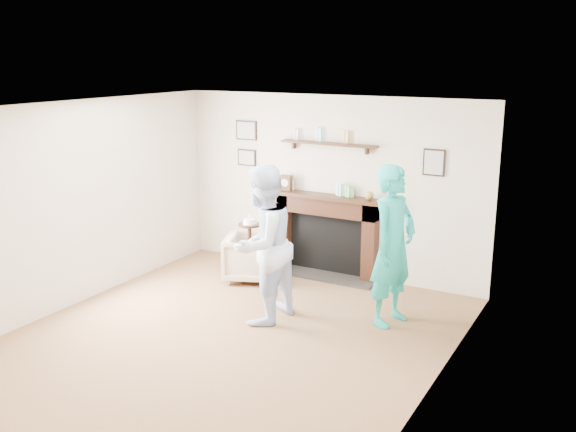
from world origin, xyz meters
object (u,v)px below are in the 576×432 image
Objects in this scene: armchair at (252,279)px; woman at (390,322)px; man at (263,320)px; pedestal_table at (250,242)px.

woman is at bearing -124.10° from armchair.
man is 1.92× the size of pedestal_table.
armchair is 1.41m from man.
woman is (2.18, -0.46, 0.00)m from armchair.
woman reaches higher than man.
armchair is at bearing 114.77° from pedestal_table.
woman is 2.23m from pedestal_table.
armchair is 0.38× the size of man.
woman is at bearing 122.29° from man.
pedestal_table reaches higher than woman.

